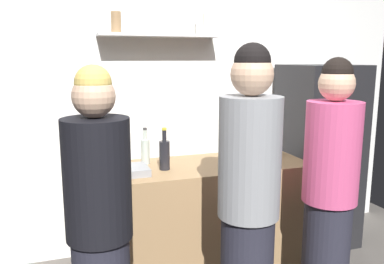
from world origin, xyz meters
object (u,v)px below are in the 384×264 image
(wine_bottle_pale_glass, at_px, (145,150))
(water_bottle_plastic, at_px, (256,149))
(wine_bottle_dark_glass, at_px, (165,154))
(utensil_holder, at_px, (275,147))
(baking_pan, at_px, (123,171))
(person_pink_top, at_px, (329,194))
(person_grey_hoodie, at_px, (248,206))
(refrigerator, at_px, (318,155))
(person_blonde, at_px, (100,229))

(wine_bottle_pale_glass, xyz_separation_m, water_bottle_plastic, (0.81, -0.21, -0.00))
(wine_bottle_dark_glass, xyz_separation_m, water_bottle_plastic, (0.71, -0.02, -0.01))
(utensil_holder, relative_size, water_bottle_plastic, 0.93)
(baking_pan, relative_size, person_pink_top, 0.20)
(wine_bottle_pale_glass, relative_size, person_grey_hoodie, 0.15)
(refrigerator, height_order, person_grey_hoodie, person_grey_hoodie)
(wine_bottle_dark_glass, height_order, water_bottle_plastic, wine_bottle_dark_glass)
(utensil_holder, xyz_separation_m, person_blonde, (-1.50, -0.82, -0.15))
(utensil_holder, bearing_deg, person_pink_top, -94.79)
(utensil_holder, bearing_deg, baking_pan, -171.68)
(baking_pan, xyz_separation_m, utensil_holder, (1.27, 0.19, 0.03))
(refrigerator, relative_size, wine_bottle_dark_glass, 5.44)
(person_grey_hoodie, relative_size, person_pink_top, 1.04)
(person_grey_hoodie, height_order, person_pink_top, person_grey_hoodie)
(baking_pan, distance_m, wine_bottle_dark_glass, 0.31)
(wine_bottle_dark_glass, height_order, person_pink_top, person_pink_top)
(utensil_holder, relative_size, person_pink_top, 0.12)
(person_grey_hoodie, xyz_separation_m, person_blonde, (-0.80, 0.10, -0.06))
(utensil_holder, distance_m, water_bottle_plastic, 0.32)
(person_grey_hoodie, bearing_deg, wine_bottle_dark_glass, 18.60)
(baking_pan, relative_size, water_bottle_plastic, 1.50)
(refrigerator, bearing_deg, wine_bottle_pale_glass, -174.57)
(wine_bottle_dark_glass, xyz_separation_m, wine_bottle_pale_glass, (-0.10, 0.20, -0.01))
(refrigerator, xyz_separation_m, utensil_holder, (-0.57, -0.20, 0.15))
(wine_bottle_pale_glass, bearing_deg, refrigerator, 5.43)
(person_grey_hoodie, xyz_separation_m, person_pink_top, (0.63, 0.12, -0.04))
(refrigerator, distance_m, person_pink_top, 1.18)
(baking_pan, distance_m, wine_bottle_pale_glass, 0.32)
(refrigerator, bearing_deg, person_pink_top, -122.49)
(person_pink_top, bearing_deg, wine_bottle_dark_glass, 146.90)
(utensil_holder, distance_m, person_blonde, 1.71)
(wine_bottle_dark_glass, xyz_separation_m, person_pink_top, (0.91, -0.65, -0.18))
(refrigerator, relative_size, utensil_holder, 7.76)
(baking_pan, distance_m, person_pink_top, 1.36)
(refrigerator, xyz_separation_m, wine_bottle_dark_glass, (-1.54, -0.35, 0.21))
(wine_bottle_dark_glass, relative_size, wine_bottle_pale_glass, 1.10)
(wine_bottle_dark_glass, height_order, person_blonde, person_blonde)
(baking_pan, bearing_deg, person_pink_top, -26.94)
(person_grey_hoodie, bearing_deg, person_blonde, 81.85)
(person_pink_top, distance_m, person_blonde, 1.43)
(refrigerator, height_order, water_bottle_plastic, refrigerator)
(person_blonde, bearing_deg, wine_bottle_dark_glass, 54.91)
(baking_pan, xyz_separation_m, wine_bottle_pale_glass, (0.20, 0.23, 0.08))
(person_blonde, bearing_deg, utensil_holder, 31.70)
(baking_pan, height_order, wine_bottle_dark_glass, wine_bottle_dark_glass)
(person_pink_top, xyz_separation_m, person_blonde, (-1.43, -0.02, -0.02))
(wine_bottle_pale_glass, height_order, water_bottle_plastic, wine_bottle_pale_glass)
(baking_pan, distance_m, water_bottle_plastic, 1.01)
(water_bottle_plastic, bearing_deg, person_blonde, -152.05)
(baking_pan, height_order, person_pink_top, person_pink_top)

